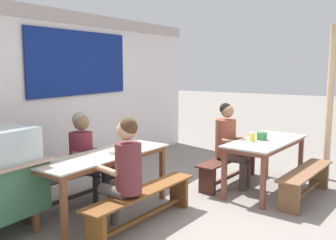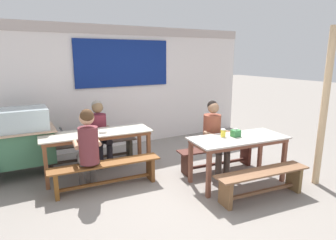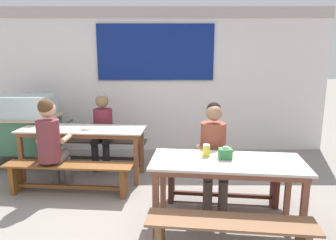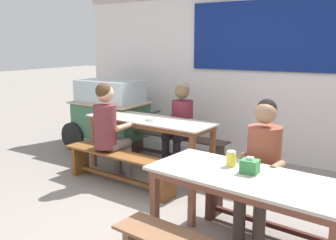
{
  "view_description": "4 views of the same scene",
  "coord_description": "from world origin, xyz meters",
  "px_view_note": "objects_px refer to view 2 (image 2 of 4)",
  "views": [
    {
      "loc": [
        -4.56,
        -1.93,
        1.86
      ],
      "look_at": [
        -0.09,
        0.77,
        1.1
      ],
      "focal_mm": 40.62,
      "sensor_mm": 36.0,
      "label": 1
    },
    {
      "loc": [
        -2.32,
        -3.62,
        2.06
      ],
      "look_at": [
        0.07,
        0.6,
        0.96
      ],
      "focal_mm": 30.48,
      "sensor_mm": 36.0,
      "label": 2
    },
    {
      "loc": [
        0.23,
        -3.45,
        1.86
      ],
      "look_at": [
        0.23,
        0.83,
        0.96
      ],
      "focal_mm": 33.48,
      "sensor_mm": 36.0,
      "label": 3
    },
    {
      "loc": [
        1.73,
        -2.99,
        1.78
      ],
      "look_at": [
        -0.29,
        0.33,
        0.97
      ],
      "focal_mm": 39.57,
      "sensor_mm": 36.0,
      "label": 4
    }
  ],
  "objects_px": {
    "bench_far_back": "(92,149)",
    "wooden_support_post": "(324,109)",
    "food_cart": "(16,138)",
    "person_left_back_turned": "(88,145)",
    "bench_near_front": "(262,180)",
    "bench_near_back": "(217,155)",
    "condiment_jar": "(223,133)",
    "dining_table_far": "(97,137)",
    "person_right_near_table": "(214,133)",
    "person_center_facing": "(99,128)",
    "dining_table_near": "(238,142)",
    "tissue_box": "(236,133)",
    "bench_far_front": "(106,171)",
    "soup_bowl": "(103,132)"
  },
  "relations": [
    {
      "from": "bench_far_back",
      "to": "wooden_support_post",
      "type": "bearing_deg",
      "value": -42.61
    },
    {
      "from": "food_cart",
      "to": "person_left_back_turned",
      "type": "bearing_deg",
      "value": -50.44
    },
    {
      "from": "bench_near_front",
      "to": "person_left_back_turned",
      "type": "xyz_separation_m",
      "value": [
        -2.12,
        1.52,
        0.46
      ]
    },
    {
      "from": "wooden_support_post",
      "to": "bench_near_back",
      "type": "bearing_deg",
      "value": 128.97
    },
    {
      "from": "person_left_back_turned",
      "to": "wooden_support_post",
      "type": "xyz_separation_m",
      "value": [
        3.29,
        -1.6,
        0.51
      ]
    },
    {
      "from": "condiment_jar",
      "to": "wooden_support_post",
      "type": "distance_m",
      "value": 1.6
    },
    {
      "from": "person_left_back_turned",
      "to": "condiment_jar",
      "type": "xyz_separation_m",
      "value": [
        1.98,
        -0.78,
        0.1
      ]
    },
    {
      "from": "dining_table_far",
      "to": "condiment_jar",
      "type": "distance_m",
      "value": 2.14
    },
    {
      "from": "bench_near_back",
      "to": "person_right_near_table",
      "type": "distance_m",
      "value": 0.46
    },
    {
      "from": "bench_far_back",
      "to": "food_cart",
      "type": "xyz_separation_m",
      "value": [
        -1.27,
        0.02,
        0.4
      ]
    },
    {
      "from": "bench_far_back",
      "to": "person_left_back_turned",
      "type": "distance_m",
      "value": 1.25
    },
    {
      "from": "bench_far_back",
      "to": "person_center_facing",
      "type": "distance_m",
      "value": 0.45
    },
    {
      "from": "bench_near_front",
      "to": "person_center_facing",
      "type": "height_order",
      "value": "person_center_facing"
    },
    {
      "from": "dining_table_near",
      "to": "condiment_jar",
      "type": "height_order",
      "value": "condiment_jar"
    },
    {
      "from": "dining_table_near",
      "to": "food_cart",
      "type": "relative_size",
      "value": 1.07
    },
    {
      "from": "bench_far_back",
      "to": "tissue_box",
      "type": "bearing_deg",
      "value": -47.02
    },
    {
      "from": "bench_near_back",
      "to": "condiment_jar",
      "type": "relative_size",
      "value": 11.91
    },
    {
      "from": "person_right_near_table",
      "to": "tissue_box",
      "type": "bearing_deg",
      "value": -83.93
    },
    {
      "from": "food_cart",
      "to": "wooden_support_post",
      "type": "relative_size",
      "value": 0.62
    },
    {
      "from": "bench_near_back",
      "to": "person_center_facing",
      "type": "bearing_deg",
      "value": 142.53
    },
    {
      "from": "bench_far_front",
      "to": "wooden_support_post",
      "type": "relative_size",
      "value": 0.7
    },
    {
      "from": "food_cart",
      "to": "condiment_jar",
      "type": "bearing_deg",
      "value": -33.24
    },
    {
      "from": "person_right_near_table",
      "to": "tissue_box",
      "type": "height_order",
      "value": "person_right_near_table"
    },
    {
      "from": "bench_far_front",
      "to": "condiment_jar",
      "type": "height_order",
      "value": "condiment_jar"
    },
    {
      "from": "bench_near_front",
      "to": "tissue_box",
      "type": "relative_size",
      "value": 11.3
    },
    {
      "from": "person_left_back_turned",
      "to": "wooden_support_post",
      "type": "distance_m",
      "value": 3.69
    },
    {
      "from": "dining_table_far",
      "to": "bench_near_front",
      "type": "xyz_separation_m",
      "value": [
        1.83,
        -2.03,
        -0.41
      ]
    },
    {
      "from": "dining_table_near",
      "to": "tissue_box",
      "type": "distance_m",
      "value": 0.15
    },
    {
      "from": "condiment_jar",
      "to": "bench_far_front",
      "type": "bearing_deg",
      "value": 158.27
    },
    {
      "from": "bench_far_back",
      "to": "person_left_back_turned",
      "type": "height_order",
      "value": "person_left_back_turned"
    },
    {
      "from": "person_left_back_turned",
      "to": "person_right_near_table",
      "type": "bearing_deg",
      "value": -10.07
    },
    {
      "from": "soup_bowl",
      "to": "bench_near_back",
      "type": "bearing_deg",
      "value": -21.87
    },
    {
      "from": "dining_table_near",
      "to": "bench_far_back",
      "type": "distance_m",
      "value": 2.79
    },
    {
      "from": "condiment_jar",
      "to": "soup_bowl",
      "type": "distance_m",
      "value": 2.01
    },
    {
      "from": "bench_far_front",
      "to": "bench_near_front",
      "type": "xyz_separation_m",
      "value": [
        1.88,
        -1.44,
        -0.01
      ]
    },
    {
      "from": "person_right_near_table",
      "to": "condiment_jar",
      "type": "bearing_deg",
      "value": -109.13
    },
    {
      "from": "bench_far_front",
      "to": "person_left_back_turned",
      "type": "xyz_separation_m",
      "value": [
        -0.24,
        0.08,
        0.45
      ]
    },
    {
      "from": "dining_table_near",
      "to": "wooden_support_post",
      "type": "distance_m",
      "value": 1.41
    },
    {
      "from": "food_cart",
      "to": "person_left_back_turned",
      "type": "xyz_separation_m",
      "value": [
        0.94,
        -1.14,
        0.06
      ]
    },
    {
      "from": "bench_near_back",
      "to": "tissue_box",
      "type": "xyz_separation_m",
      "value": [
        -0.08,
        -0.54,
        0.55
      ]
    },
    {
      "from": "bench_far_front",
      "to": "soup_bowl",
      "type": "distance_m",
      "value": 0.73
    },
    {
      "from": "dining_table_far",
      "to": "condiment_jar",
      "type": "xyz_separation_m",
      "value": [
        1.7,
        -1.29,
        0.14
      ]
    },
    {
      "from": "tissue_box",
      "to": "soup_bowl",
      "type": "relative_size",
      "value": 0.92
    },
    {
      "from": "dining_table_near",
      "to": "bench_near_front",
      "type": "height_order",
      "value": "dining_table_near"
    },
    {
      "from": "soup_bowl",
      "to": "wooden_support_post",
      "type": "bearing_deg",
      "value": -34.88
    },
    {
      "from": "person_right_near_table",
      "to": "bench_far_back",
      "type": "bearing_deg",
      "value": 140.23
    },
    {
      "from": "bench_near_back",
      "to": "bench_near_front",
      "type": "xyz_separation_m",
      "value": [
        -0.14,
        -1.19,
        0.0
      ]
    },
    {
      "from": "dining_table_far",
      "to": "bench_far_front",
      "type": "distance_m",
      "value": 0.72
    },
    {
      "from": "person_left_back_turned",
      "to": "wooden_support_post",
      "type": "height_order",
      "value": "wooden_support_post"
    },
    {
      "from": "bench_far_back",
      "to": "bench_near_back",
      "type": "bearing_deg",
      "value": -36.85
    }
  ]
}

